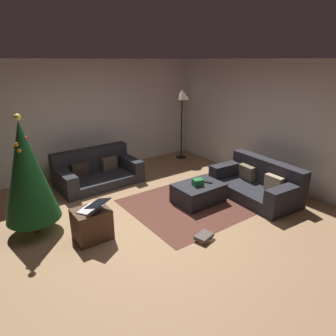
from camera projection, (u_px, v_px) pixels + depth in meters
The scene contains 14 objects.
ground_plane at pixel (156, 224), 4.95m from camera, with size 6.40×6.40×0.00m, color #93704C.
rear_partition at pixel (80, 118), 6.88m from camera, with size 6.40×0.12×2.60m, color silver.
corner_partition at pixel (279, 124), 6.23m from camera, with size 0.12×6.40×2.60m, color silver.
couch_left at pixel (96, 171), 6.55m from camera, with size 1.78×1.05×0.73m.
couch_right at pixel (258, 184), 5.89m from camera, with size 1.03×1.76×0.72m.
ottoman at pixel (198, 193), 5.67m from camera, with size 0.90×0.66×0.37m, color #26262B.
gift_box at pixel (198, 182), 5.53m from camera, with size 0.18×0.15×0.13m, color #19662D.
tv_remote at pixel (208, 182), 5.67m from camera, with size 0.05×0.16×0.02m, color black.
christmas_tree at pixel (27, 172), 4.40m from camera, with size 0.82×0.82×1.88m.
side_table at pixel (92, 224), 4.49m from camera, with size 0.52×0.44×0.48m, color #4C3323.
laptop at pixel (93, 207), 4.37m from camera, with size 0.50×0.51×0.17m.
book_stack at pixel (204, 237), 4.50m from camera, with size 0.32×0.26×0.09m.
corner_lamp at pixel (182, 100), 7.79m from camera, with size 0.36×0.36×1.84m.
area_rug at pixel (198, 201), 5.73m from camera, with size 2.60×2.00×0.01m, color #512C21.
Camera 1 is at (-2.38, -3.61, 2.58)m, focal length 31.80 mm.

